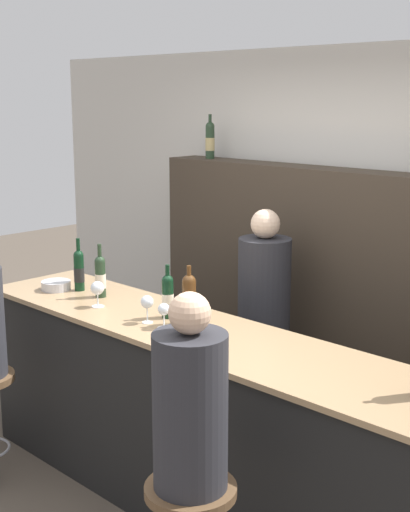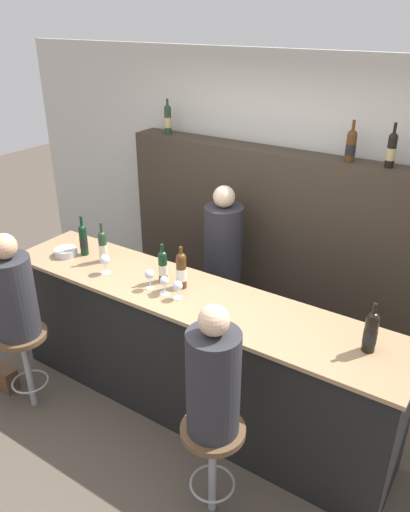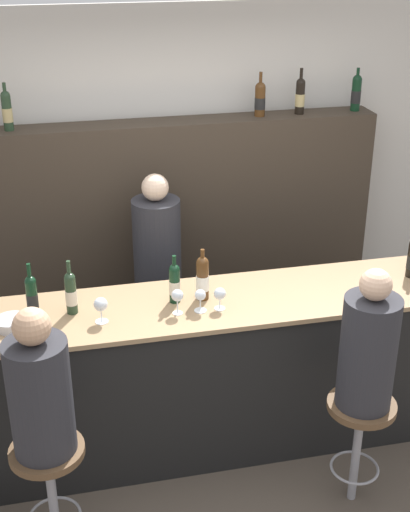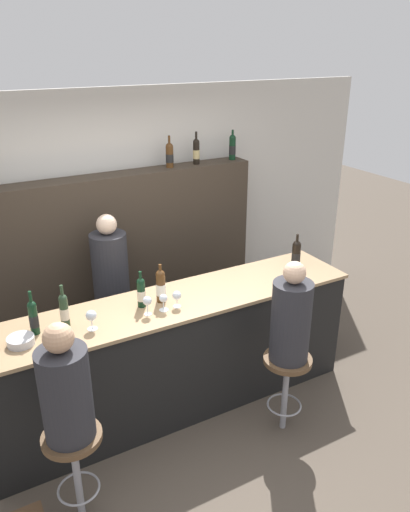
# 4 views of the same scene
# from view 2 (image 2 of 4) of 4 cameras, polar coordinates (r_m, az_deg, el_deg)

# --- Properties ---
(ground_plane) EXTENTS (16.00, 16.00, 0.00)m
(ground_plane) POSITION_cam_2_polar(r_m,az_deg,el_deg) (4.05, -4.17, -19.15)
(ground_plane) COLOR #4C4238
(wall_back) EXTENTS (6.40, 0.05, 2.60)m
(wall_back) POSITION_cam_2_polar(r_m,az_deg,el_deg) (4.73, 9.26, 6.41)
(wall_back) COLOR beige
(wall_back) RESTS_ON ground_plane
(bar_counter) EXTENTS (3.17, 0.66, 1.05)m
(bar_counter) POSITION_cam_2_polar(r_m,az_deg,el_deg) (3.88, -1.62, -11.00)
(bar_counter) COLOR black
(bar_counter) RESTS_ON ground_plane
(back_bar_cabinet) EXTENTS (2.97, 0.28, 1.81)m
(back_bar_cabinet) POSITION_cam_2_polar(r_m,az_deg,el_deg) (4.69, 7.74, 1.09)
(back_bar_cabinet) COLOR #382D23
(back_bar_cabinet) RESTS_ON ground_plane
(wine_bottle_counter_0) EXTENTS (0.07, 0.07, 0.34)m
(wine_bottle_counter_0) POSITION_cam_2_polar(r_m,az_deg,el_deg) (4.22, -13.73, 1.85)
(wine_bottle_counter_0) COLOR black
(wine_bottle_counter_0) RESTS_ON bar_counter
(wine_bottle_counter_1) EXTENTS (0.07, 0.07, 0.33)m
(wine_bottle_counter_1) POSITION_cam_2_polar(r_m,az_deg,el_deg) (4.07, -11.60, 1.14)
(wine_bottle_counter_1) COLOR #233823
(wine_bottle_counter_1) RESTS_ON bar_counter
(wine_bottle_counter_2) EXTENTS (0.07, 0.07, 0.30)m
(wine_bottle_counter_2) POSITION_cam_2_polar(r_m,az_deg,el_deg) (3.71, -4.85, -1.13)
(wine_bottle_counter_2) COLOR black
(wine_bottle_counter_2) RESTS_ON bar_counter
(wine_bottle_counter_3) EXTENTS (0.08, 0.08, 0.33)m
(wine_bottle_counter_3) POSITION_cam_2_polar(r_m,az_deg,el_deg) (3.61, -2.73, -1.62)
(wine_bottle_counter_3) COLOR #4C2D14
(wine_bottle_counter_3) RESTS_ON bar_counter
(wine_bottle_counter_4) EXTENTS (0.08, 0.08, 0.33)m
(wine_bottle_counter_4) POSITION_cam_2_polar(r_m,az_deg,el_deg) (3.11, 18.42, -8.18)
(wine_bottle_counter_4) COLOR black
(wine_bottle_counter_4) RESTS_ON bar_counter
(wine_bottle_backbar_0) EXTENTS (0.07, 0.07, 0.33)m
(wine_bottle_backbar_0) POSITION_cam_2_polar(r_m,az_deg,el_deg) (4.96, -4.27, 15.35)
(wine_bottle_backbar_0) COLOR #233823
(wine_bottle_backbar_0) RESTS_ON back_bar_cabinet
(wine_bottle_backbar_1) EXTENTS (0.08, 0.08, 0.32)m
(wine_bottle_backbar_1) POSITION_cam_2_polar(r_m,az_deg,el_deg) (4.14, 16.35, 12.05)
(wine_bottle_backbar_1) COLOR #4C2D14
(wine_bottle_backbar_1) RESTS_ON back_bar_cabinet
(wine_bottle_backbar_2) EXTENTS (0.07, 0.07, 0.34)m
(wine_bottle_backbar_2) POSITION_cam_2_polar(r_m,az_deg,el_deg) (4.06, 20.53, 11.31)
(wine_bottle_backbar_2) COLOR black
(wine_bottle_backbar_2) RESTS_ON back_bar_cabinet
(wine_glass_0) EXTENTS (0.08, 0.08, 0.15)m
(wine_glass_0) POSITION_cam_2_polar(r_m,az_deg,el_deg) (3.89, -11.38, -0.48)
(wine_glass_0) COLOR silver
(wine_glass_0) RESTS_ON bar_counter
(wine_glass_1) EXTENTS (0.07, 0.07, 0.15)m
(wine_glass_1) POSITION_cam_2_polar(r_m,az_deg,el_deg) (3.62, -6.37, -2.14)
(wine_glass_1) COLOR silver
(wine_glass_1) RESTS_ON bar_counter
(wine_glass_2) EXTENTS (0.07, 0.07, 0.14)m
(wine_glass_2) POSITION_cam_2_polar(r_m,az_deg,el_deg) (3.55, -4.67, -2.95)
(wine_glass_2) COLOR silver
(wine_glass_2) RESTS_ON bar_counter
(wine_glass_3) EXTENTS (0.07, 0.07, 0.14)m
(wine_glass_3) POSITION_cam_2_polar(r_m,az_deg,el_deg) (3.49, -3.15, -3.50)
(wine_glass_3) COLOR silver
(wine_glass_3) RESTS_ON bar_counter
(metal_bowl) EXTENTS (0.19, 0.19, 0.06)m
(metal_bowl) POSITION_cam_2_polar(r_m,az_deg,el_deg) (4.29, -15.62, 0.45)
(metal_bowl) COLOR #B7B7BC
(metal_bowl) RESTS_ON bar_counter
(bar_stool_left) EXTENTS (0.39, 0.39, 0.70)m
(bar_stool_left) POSITION_cam_2_polar(r_m,az_deg,el_deg) (4.13, -19.99, -9.96)
(bar_stool_left) COLOR gray
(bar_stool_left) RESTS_ON ground_plane
(guest_seated_left) EXTENTS (0.32, 0.32, 0.81)m
(guest_seated_left) POSITION_cam_2_polar(r_m,az_deg,el_deg) (3.87, -21.11, -3.93)
(guest_seated_left) COLOR #28282D
(guest_seated_left) RESTS_ON bar_stool_left
(bar_stool_right) EXTENTS (0.39, 0.39, 0.70)m
(bar_stool_right) POSITION_cam_2_polar(r_m,az_deg,el_deg) (3.18, 0.88, -20.92)
(bar_stool_right) COLOR gray
(bar_stool_right) RESTS_ON ground_plane
(guest_seated_right) EXTENTS (0.31, 0.31, 0.83)m
(guest_seated_right) POSITION_cam_2_polar(r_m,az_deg,el_deg) (2.83, 0.96, -13.88)
(guest_seated_right) COLOR #28282D
(guest_seated_right) RESTS_ON bar_stool_right
(bartender) EXTENTS (0.34, 0.34, 1.58)m
(bartender) POSITION_cam_2_polar(r_m,az_deg,el_deg) (4.50, 2.03, -2.32)
(bartender) COLOR #28282D
(bartender) RESTS_ON ground_plane
(handbag) EXTENTS (0.26, 0.12, 0.20)m
(handbag) POSITION_cam_2_polar(r_m,az_deg,el_deg) (4.65, -22.04, -12.71)
(handbag) COLOR #513823
(handbag) RESTS_ON ground_plane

